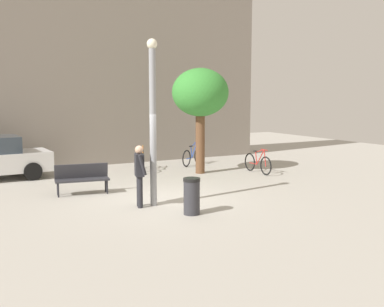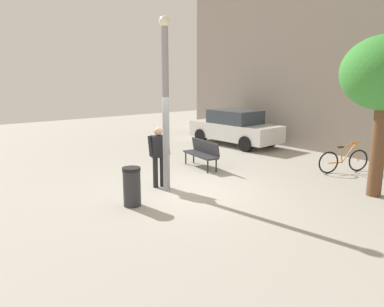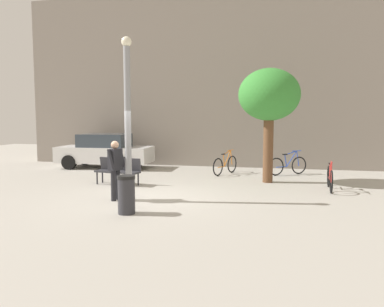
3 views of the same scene
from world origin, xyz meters
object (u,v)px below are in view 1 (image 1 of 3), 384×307
object	(u,v)px
bicycle_red	(258,163)
park_bench	(82,176)
trash_bin	(192,196)
bicycle_orange	(143,161)
lamppost	(153,117)
plaza_tree	(200,94)
bicycle_blue	(193,156)
person_by_lamppost	(140,172)

from	to	relation	value
bicycle_red	park_bench	bearing A→B (deg)	-175.70
bicycle_red	trash_bin	world-z (taller)	bicycle_red
trash_bin	bicycle_orange	bearing A→B (deg)	77.71
lamppost	trash_bin	world-z (taller)	lamppost
plaza_tree	park_bench	bearing A→B (deg)	-162.77
plaza_tree	bicycle_blue	distance (m)	3.39
plaza_tree	bicycle_orange	xyz separation A→B (m)	(-1.73, 1.57, -2.65)
person_by_lamppost	trash_bin	bearing A→B (deg)	-57.17
park_bench	bicycle_red	bearing A→B (deg)	4.30
plaza_tree	bicycle_blue	xyz separation A→B (m)	(0.74, 1.97, -2.65)
lamppost	bicycle_red	world-z (taller)	lamppost
lamppost	bicycle_orange	xyz separation A→B (m)	(1.96, 5.51, -2.04)
person_by_lamppost	park_bench	world-z (taller)	person_by_lamppost
park_bench	bicycle_orange	distance (m)	4.54
lamppost	bicycle_blue	size ratio (longest dim) A/B	2.95
plaza_tree	bicycle_orange	distance (m)	3.54
bicycle_blue	trash_bin	xyz separation A→B (m)	(-3.96, -7.23, 0.09)
bicycle_orange	bicycle_blue	bearing A→B (deg)	9.26
trash_bin	plaza_tree	bearing A→B (deg)	58.53
trash_bin	bicycle_blue	bearing A→B (deg)	61.28
park_bench	bicycle_red	world-z (taller)	bicycle_red
bicycle_red	bicycle_blue	size ratio (longest dim) A/B	1.19
bicycle_red	bicycle_orange	size ratio (longest dim) A/B	1.08
lamppost	person_by_lamppost	xyz separation A→B (m)	(-0.40, 0.02, -1.45)
park_bench	bicycle_blue	xyz separation A→B (m)	(5.76, 3.53, -0.16)
bicycle_red	bicycle_blue	distance (m)	3.25
lamppost	bicycle_red	bearing A→B (deg)	27.15
person_by_lamppost	trash_bin	distance (m)	1.67
plaza_tree	bicycle_red	xyz separation A→B (m)	(1.98, -1.03, -2.65)
lamppost	person_by_lamppost	distance (m)	1.51
park_bench	bicycle_red	distance (m)	7.01
park_bench	bicycle_orange	size ratio (longest dim) A/B	0.98
park_bench	bicycle_orange	world-z (taller)	bicycle_orange
bicycle_orange	trash_bin	bearing A→B (deg)	-102.29
person_by_lamppost	plaza_tree	xyz separation A→B (m)	(4.08, 3.92, 2.07)
plaza_tree	bicycle_orange	world-z (taller)	plaza_tree
lamppost	bicycle_red	xyz separation A→B (m)	(5.67, 2.91, -2.04)
bicycle_orange	plaza_tree	bearing A→B (deg)	-42.22
lamppost	bicycle_orange	bearing A→B (deg)	70.44
lamppost	plaza_tree	bearing A→B (deg)	46.86
person_by_lamppost	lamppost	bearing A→B (deg)	-2.70
bicycle_blue	bicycle_orange	world-z (taller)	same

